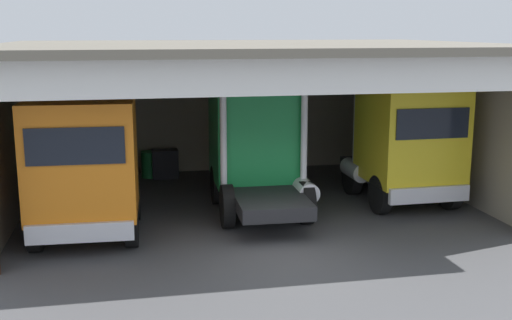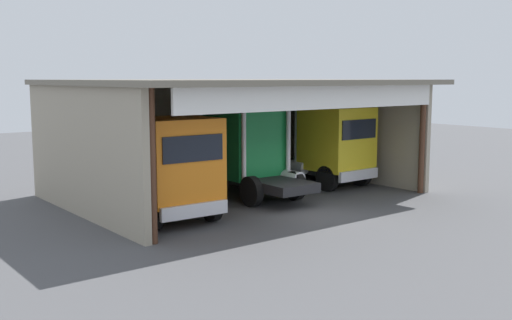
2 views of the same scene
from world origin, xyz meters
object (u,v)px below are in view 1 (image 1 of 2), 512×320
Objects in this scene: oil_drum at (150,164)px; tool_cart at (165,164)px; truck_green_center_left_bay at (257,146)px; truck_yellow_right_bay at (406,142)px; truck_orange_yard_outside at (83,166)px.

tool_cart is at bearing -19.97° from oil_drum.
truck_green_center_left_bay is 5.30m from tool_cart.
truck_yellow_right_bay is at bearing -36.13° from tool_cart.
oil_drum is at bearing -36.04° from truck_yellow_right_bay.
truck_orange_yard_outside reaches higher than oil_drum.
truck_orange_yard_outside is at bearing -105.29° from oil_drum.
tool_cart is (2.32, 6.36, -1.36)m from truck_orange_yard_outside.
oil_drum is (1.79, 6.55, -1.40)m from truck_orange_yard_outside.
truck_orange_yard_outside is 5.21× the size of oil_drum.
truck_yellow_right_bay is 5.12× the size of oil_drum.
truck_green_center_left_bay is 1.08× the size of truck_yellow_right_bay.
truck_green_center_left_bay is (4.71, 1.82, 0.02)m from truck_orange_yard_outside.
oil_drum is at bearing 123.32° from truck_green_center_left_bay.
truck_yellow_right_bay is 4.71× the size of tool_cart.
tool_cart is (-6.75, 4.93, -1.40)m from truck_yellow_right_bay.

